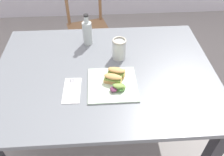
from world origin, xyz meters
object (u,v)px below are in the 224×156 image
at_px(bottle_cold_brew, 87,34).
at_px(mason_jar_iced_tea, 119,50).
at_px(fork_on_napkin, 72,88).
at_px(plate_lunch, 112,84).
at_px(dining_table, 105,83).
at_px(sandwich_half_back, 116,72).
at_px(chair_wooden_far, 88,28).
at_px(sandwich_half_front, 113,78).

height_order(bottle_cold_brew, mason_jar_iced_tea, bottle_cold_brew).
bearing_deg(fork_on_napkin, plate_lunch, 2.97).
bearing_deg(dining_table, sandwich_half_back, -39.41).
xyz_separation_m(chair_wooden_far, fork_on_napkin, (-0.06, -1.14, 0.30)).
bearing_deg(chair_wooden_far, plate_lunch, -81.13).
bearing_deg(sandwich_half_front, plate_lunch, -103.48).
height_order(dining_table, fork_on_napkin, fork_on_napkin).
relative_size(sandwich_half_front, bottle_cold_brew, 0.50).
distance_m(sandwich_half_back, bottle_cold_brew, 0.41).
distance_m(fork_on_napkin, bottle_cold_brew, 0.46).
relative_size(dining_table, chair_wooden_far, 1.60).
distance_m(fork_on_napkin, mason_jar_iced_tea, 0.41).
height_order(dining_table, mason_jar_iced_tea, mason_jar_iced_tea).
relative_size(bottle_cold_brew, mason_jar_iced_tea, 1.61).
distance_m(dining_table, bottle_cold_brew, 0.38).
height_order(chair_wooden_far, sandwich_half_back, chair_wooden_far).
distance_m(plate_lunch, mason_jar_iced_tea, 0.27).
height_order(chair_wooden_far, mason_jar_iced_tea, mason_jar_iced_tea).
height_order(dining_table, chair_wooden_far, chair_wooden_far).
bearing_deg(mason_jar_iced_tea, fork_on_napkin, -137.64).
relative_size(sandwich_half_front, mason_jar_iced_tea, 0.81).
bearing_deg(mason_jar_iced_tea, bottle_cold_brew, 139.45).
relative_size(plate_lunch, fork_on_napkin, 1.55).
xyz_separation_m(dining_table, plate_lunch, (0.04, -0.13, 0.11)).
relative_size(dining_table, plate_lunch, 4.82).
xyz_separation_m(sandwich_half_front, sandwich_half_back, (0.02, 0.06, 0.00)).
bearing_deg(sandwich_half_back, bottle_cold_brew, 115.78).
bearing_deg(chair_wooden_far, mason_jar_iced_tea, -74.76).
bearing_deg(dining_table, fork_on_napkin, -144.27).
xyz_separation_m(sandwich_half_back, bottle_cold_brew, (-0.18, 0.37, 0.04)).
height_order(plate_lunch, fork_on_napkin, plate_lunch).
distance_m(sandwich_half_front, bottle_cold_brew, 0.45).
xyz_separation_m(chair_wooden_far, bottle_cold_brew, (0.03, -0.69, 0.37)).
distance_m(bottle_cold_brew, mason_jar_iced_tea, 0.27).
distance_m(sandwich_half_front, fork_on_napkin, 0.25).
bearing_deg(bottle_cold_brew, chair_wooden_far, 92.31).
bearing_deg(mason_jar_iced_tea, sandwich_half_front, -103.10).
height_order(plate_lunch, mason_jar_iced_tea, mason_jar_iced_tea).
bearing_deg(sandwich_half_back, chair_wooden_far, 100.97).
bearing_deg(chair_wooden_far, bottle_cold_brew, -87.69).
xyz_separation_m(chair_wooden_far, sandwich_half_front, (0.18, -1.11, 0.33)).
bearing_deg(plate_lunch, sandwich_half_back, 68.38).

